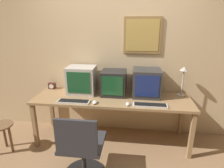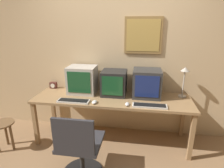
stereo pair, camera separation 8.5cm
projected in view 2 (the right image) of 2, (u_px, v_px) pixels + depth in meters
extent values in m
cube|color=#D1B284|center=(116.00, 55.00, 2.99)|extent=(8.00, 0.05, 2.60)
cube|color=olive|center=(143.00, 35.00, 2.79)|extent=(0.56, 0.02, 0.54)
cube|color=#B79347|center=(143.00, 35.00, 2.78)|extent=(0.49, 0.01, 0.47)
cube|color=#99754C|center=(112.00, 99.00, 2.81)|extent=(2.33, 0.68, 0.04)
cube|color=#99754C|center=(36.00, 124.00, 2.81)|extent=(0.06, 0.06, 0.69)
cube|color=#99754C|center=(192.00, 137.00, 2.48)|extent=(0.06, 0.06, 0.69)
cube|color=#99754C|center=(53.00, 107.00, 3.36)|extent=(0.06, 0.06, 0.69)
cube|color=#99754C|center=(183.00, 117.00, 3.03)|extent=(0.06, 0.06, 0.69)
cube|color=#B7B2A8|center=(83.00, 80.00, 2.94)|extent=(0.43, 0.35, 0.43)
cube|color=#194C28|center=(79.00, 83.00, 2.77)|extent=(0.35, 0.01, 0.32)
cube|color=black|center=(114.00, 83.00, 2.87)|extent=(0.37, 0.36, 0.37)
cube|color=#194C28|center=(112.00, 86.00, 2.70)|extent=(0.30, 0.01, 0.28)
cube|color=#333333|center=(147.00, 83.00, 2.80)|extent=(0.41, 0.38, 0.41)
cube|color=navy|center=(147.00, 87.00, 2.61)|extent=(0.34, 0.01, 0.31)
cube|color=beige|center=(73.00, 101.00, 2.64)|extent=(0.45, 0.14, 0.02)
cube|color=black|center=(73.00, 100.00, 2.64)|extent=(0.42, 0.12, 0.00)
cube|color=beige|center=(150.00, 106.00, 2.49)|extent=(0.46, 0.14, 0.02)
cube|color=black|center=(150.00, 105.00, 2.49)|extent=(0.42, 0.11, 0.00)
ellipsoid|color=silver|center=(94.00, 102.00, 2.60)|extent=(0.07, 0.12, 0.04)
ellipsoid|color=silver|center=(127.00, 104.00, 2.53)|extent=(0.06, 0.11, 0.04)
cube|color=#4C231E|center=(53.00, 85.00, 3.19)|extent=(0.11, 0.06, 0.10)
cylinder|color=white|center=(53.00, 86.00, 3.16)|extent=(0.07, 0.00, 0.07)
cylinder|color=#B2A899|center=(182.00, 96.00, 2.83)|extent=(0.12, 0.12, 0.02)
cylinder|color=#B2A899|center=(184.00, 83.00, 2.77)|extent=(0.02, 0.02, 0.39)
cone|color=#B2A899|center=(185.00, 69.00, 2.70)|extent=(0.13, 0.13, 0.06)
cylinder|color=#282828|center=(82.00, 158.00, 2.27)|extent=(0.06, 0.06, 0.42)
cube|color=#2D2D33|center=(81.00, 142.00, 2.19)|extent=(0.48, 0.48, 0.04)
cube|color=#2D2D33|center=(73.00, 137.00, 1.92)|extent=(0.45, 0.04, 0.40)
cylinder|color=brown|center=(2.00, 123.00, 2.68)|extent=(0.31, 0.31, 0.02)
cylinder|color=brown|center=(12.00, 137.00, 2.73)|extent=(0.04, 0.04, 0.41)
cylinder|color=brown|center=(6.00, 133.00, 2.84)|extent=(0.04, 0.04, 0.41)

